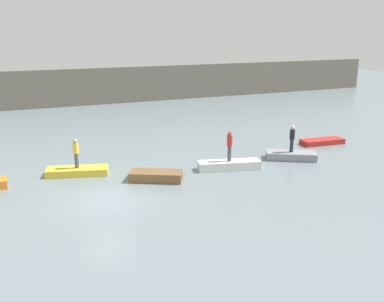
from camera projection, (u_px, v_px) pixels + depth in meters
ground_plane at (106, 200)px, 20.84m from camera, size 120.00×120.00×0.00m
embankment_wall at (47, 89)px, 44.37m from camera, size 80.00×1.20×3.82m
rowboat_yellow at (77, 171)px, 24.42m from camera, size 3.54×2.00×0.39m
rowboat_brown at (156, 176)px, 23.47m from camera, size 3.02×2.32×0.50m
rowboat_white at (229, 165)px, 25.32m from camera, size 3.72×1.76×0.50m
rowboat_grey at (291, 155)px, 27.25m from camera, size 3.25×2.57×0.46m
rowboat_red at (322, 141)px, 30.77m from camera, size 3.15×1.32×0.36m
person_red_shirt at (230, 144)px, 24.98m from camera, size 0.32×0.32×1.77m
person_dark_shirt at (292, 137)px, 26.92m from camera, size 0.32×0.32×1.68m
person_yellow_shirt at (76, 152)px, 24.11m from camera, size 0.32×0.32×1.66m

